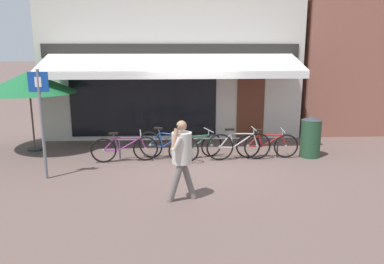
{
  "coord_description": "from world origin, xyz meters",
  "views": [
    {
      "loc": [
        -0.66,
        -9.43,
        2.96
      ],
      "look_at": [
        -0.14,
        -0.95,
        1.05
      ],
      "focal_mm": 35.0,
      "sensor_mm": 36.0,
      "label": 1
    }
  ],
  "objects_px": {
    "parking_sign": "(41,113)",
    "bicycle_green": "(196,146)",
    "bicycle_red": "(267,145)",
    "cafe_parasol": "(29,82)",
    "bicycle_blue": "(168,146)",
    "pedestrian_adult": "(182,152)",
    "bicycle_purple": "(125,149)",
    "bicycle_silver": "(239,146)",
    "litter_bin": "(311,137)"
  },
  "relations": [
    {
      "from": "parking_sign",
      "to": "bicycle_green",
      "type": "bearing_deg",
      "value": 20.6
    },
    {
      "from": "bicycle_red",
      "to": "cafe_parasol",
      "type": "bearing_deg",
      "value": 172.92
    },
    {
      "from": "parking_sign",
      "to": "bicycle_blue",
      "type": "bearing_deg",
      "value": 24.79
    },
    {
      "from": "bicycle_blue",
      "to": "pedestrian_adult",
      "type": "relative_size",
      "value": 1.01
    },
    {
      "from": "bicycle_blue",
      "to": "cafe_parasol",
      "type": "distance_m",
      "value": 4.44
    },
    {
      "from": "bicycle_red",
      "to": "pedestrian_adult",
      "type": "xyz_separation_m",
      "value": [
        -2.43,
        -2.77,
        0.62
      ]
    },
    {
      "from": "bicycle_red",
      "to": "pedestrian_adult",
      "type": "distance_m",
      "value": 3.74
    },
    {
      "from": "bicycle_purple",
      "to": "parking_sign",
      "type": "relative_size",
      "value": 0.7
    },
    {
      "from": "bicycle_blue",
      "to": "bicycle_red",
      "type": "height_order",
      "value": "bicycle_blue"
    },
    {
      "from": "bicycle_silver",
      "to": "cafe_parasol",
      "type": "relative_size",
      "value": 0.66
    },
    {
      "from": "bicycle_silver",
      "to": "cafe_parasol",
      "type": "distance_m",
      "value": 6.22
    },
    {
      "from": "bicycle_blue",
      "to": "cafe_parasol",
      "type": "height_order",
      "value": "cafe_parasol"
    },
    {
      "from": "pedestrian_adult",
      "to": "parking_sign",
      "type": "height_order",
      "value": "parking_sign"
    },
    {
      "from": "pedestrian_adult",
      "to": "parking_sign",
      "type": "relative_size",
      "value": 0.65
    },
    {
      "from": "parking_sign",
      "to": "cafe_parasol",
      "type": "bearing_deg",
      "value": 113.94
    },
    {
      "from": "pedestrian_adult",
      "to": "litter_bin",
      "type": "distance_m",
      "value": 4.64
    },
    {
      "from": "pedestrian_adult",
      "to": "parking_sign",
      "type": "bearing_deg",
      "value": -13.12
    },
    {
      "from": "pedestrian_adult",
      "to": "litter_bin",
      "type": "xyz_separation_m",
      "value": [
        3.65,
        2.82,
        -0.41
      ]
    },
    {
      "from": "bicycle_purple",
      "to": "litter_bin",
      "type": "xyz_separation_m",
      "value": [
        5.08,
        0.17,
        0.21
      ]
    },
    {
      "from": "bicycle_red",
      "to": "parking_sign",
      "type": "distance_m",
      "value": 5.8
    },
    {
      "from": "bicycle_blue",
      "to": "litter_bin",
      "type": "relative_size",
      "value": 1.43
    },
    {
      "from": "bicycle_silver",
      "to": "litter_bin",
      "type": "relative_size",
      "value": 1.54
    },
    {
      "from": "bicycle_blue",
      "to": "cafe_parasol",
      "type": "bearing_deg",
      "value": -171.07
    },
    {
      "from": "bicycle_green",
      "to": "parking_sign",
      "type": "distance_m",
      "value": 3.99
    },
    {
      "from": "bicycle_blue",
      "to": "pedestrian_adult",
      "type": "xyz_separation_m",
      "value": [
        0.29,
        -2.74,
        0.58
      ]
    },
    {
      "from": "bicycle_silver",
      "to": "bicycle_red",
      "type": "bearing_deg",
      "value": 7.39
    },
    {
      "from": "bicycle_purple",
      "to": "parking_sign",
      "type": "bearing_deg",
      "value": -150.19
    },
    {
      "from": "bicycle_red",
      "to": "parking_sign",
      "type": "xyz_separation_m",
      "value": [
        -5.52,
        -1.33,
        1.17
      ]
    },
    {
      "from": "bicycle_silver",
      "to": "cafe_parasol",
      "type": "bearing_deg",
      "value": 164.5
    },
    {
      "from": "bicycle_green",
      "to": "pedestrian_adult",
      "type": "distance_m",
      "value": 2.89
    },
    {
      "from": "bicycle_silver",
      "to": "pedestrian_adult",
      "type": "bearing_deg",
      "value": -123.9
    },
    {
      "from": "pedestrian_adult",
      "to": "litter_bin",
      "type": "bearing_deg",
      "value": -130.46
    },
    {
      "from": "parking_sign",
      "to": "bicycle_silver",
      "type": "bearing_deg",
      "value": 14.22
    },
    {
      "from": "bicycle_blue",
      "to": "litter_bin",
      "type": "xyz_separation_m",
      "value": [
        3.94,
        0.09,
        0.18
      ]
    },
    {
      "from": "bicycle_red",
      "to": "cafe_parasol",
      "type": "xyz_separation_m",
      "value": [
        -6.66,
        1.23,
        1.64
      ]
    },
    {
      "from": "parking_sign",
      "to": "litter_bin",
      "type": "bearing_deg",
      "value": 11.57
    },
    {
      "from": "bicycle_red",
      "to": "pedestrian_adult",
      "type": "bearing_deg",
      "value": -127.82
    },
    {
      "from": "pedestrian_adult",
      "to": "cafe_parasol",
      "type": "bearing_deg",
      "value": -31.54
    },
    {
      "from": "bicycle_silver",
      "to": "cafe_parasol",
      "type": "height_order",
      "value": "cafe_parasol"
    },
    {
      "from": "bicycle_purple",
      "to": "bicycle_green",
      "type": "distance_m",
      "value": 1.91
    },
    {
      "from": "cafe_parasol",
      "to": "bicycle_blue",
      "type": "bearing_deg",
      "value": -17.75
    },
    {
      "from": "bicycle_green",
      "to": "cafe_parasol",
      "type": "relative_size",
      "value": 0.57
    },
    {
      "from": "bicycle_green",
      "to": "bicycle_silver",
      "type": "height_order",
      "value": "bicycle_silver"
    },
    {
      "from": "bicycle_silver",
      "to": "parking_sign",
      "type": "xyz_separation_m",
      "value": [
        -4.71,
        -1.19,
        1.14
      ]
    },
    {
      "from": "bicycle_green",
      "to": "cafe_parasol",
      "type": "bearing_deg",
      "value": 141.42
    },
    {
      "from": "bicycle_purple",
      "to": "bicycle_silver",
      "type": "height_order",
      "value": "bicycle_silver"
    },
    {
      "from": "bicycle_blue",
      "to": "bicycle_silver",
      "type": "relative_size",
      "value": 0.93
    },
    {
      "from": "bicycle_silver",
      "to": "parking_sign",
      "type": "height_order",
      "value": "parking_sign"
    },
    {
      "from": "bicycle_blue",
      "to": "cafe_parasol",
      "type": "xyz_separation_m",
      "value": [
        -3.94,
        1.26,
        1.61
      ]
    },
    {
      "from": "bicycle_purple",
      "to": "bicycle_red",
      "type": "bearing_deg",
      "value": -4.26
    }
  ]
}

